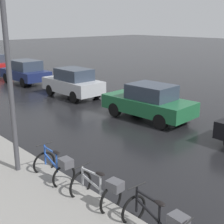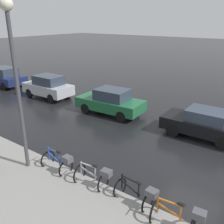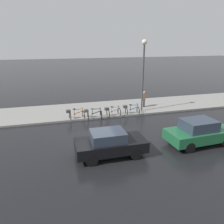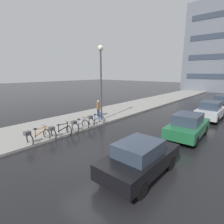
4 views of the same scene
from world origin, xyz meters
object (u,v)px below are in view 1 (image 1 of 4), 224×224
(bicycle_third, at_px, (99,189))
(car_navy, at_px, (25,72))
(bicycle_farthest, at_px, (56,167))
(streetlamp, at_px, (4,21))
(car_green, at_px, (149,102))
(bicycle_second, at_px, (158,220))
(car_silver, at_px, (73,83))

(bicycle_third, distance_m, car_navy, 16.60)
(bicycle_farthest, xyz_separation_m, streetlamp, (-0.51, 1.23, 3.74))
(bicycle_farthest, distance_m, car_green, 6.68)
(bicycle_farthest, distance_m, car_navy, 15.12)
(streetlamp, bearing_deg, bicycle_third, -78.21)
(bicycle_second, bearing_deg, streetlamp, 98.61)
(car_navy, bearing_deg, car_silver, -90.66)
(bicycle_second, height_order, bicycle_farthest, bicycle_farthest)
(bicycle_second, relative_size, car_green, 0.34)
(bicycle_second, height_order, streetlamp, streetlamp)
(bicycle_farthest, relative_size, car_navy, 0.34)
(bicycle_third, relative_size, streetlamp, 0.22)
(car_green, bearing_deg, bicycle_third, -148.43)
(car_silver, distance_m, car_navy, 5.77)
(car_silver, xyz_separation_m, car_navy, (0.07, 5.77, -0.02))
(bicycle_third, xyz_separation_m, bicycle_farthest, (-0.09, 1.66, 0.00))
(car_navy, bearing_deg, car_green, -90.56)
(car_silver, bearing_deg, bicycle_farthest, -128.75)
(bicycle_third, bearing_deg, car_silver, 56.80)
(car_green, xyz_separation_m, car_silver, (0.05, 5.75, 0.05))
(bicycle_farthest, bearing_deg, bicycle_second, -86.98)
(bicycle_farthest, distance_m, car_silver, 10.15)
(bicycle_farthest, xyz_separation_m, car_silver, (6.35, 7.91, 0.35))
(car_green, bearing_deg, bicycle_second, -138.21)
(car_green, distance_m, streetlamp, 7.70)
(bicycle_farthest, height_order, streetlamp, streetlamp)
(bicycle_third, distance_m, car_silver, 11.44)
(bicycle_second, xyz_separation_m, streetlamp, (-0.69, 4.55, 3.76))
(bicycle_third, height_order, car_silver, car_silver)
(bicycle_second, relative_size, bicycle_third, 1.05)
(car_silver, relative_size, car_navy, 0.94)
(bicycle_second, height_order, car_navy, car_navy)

